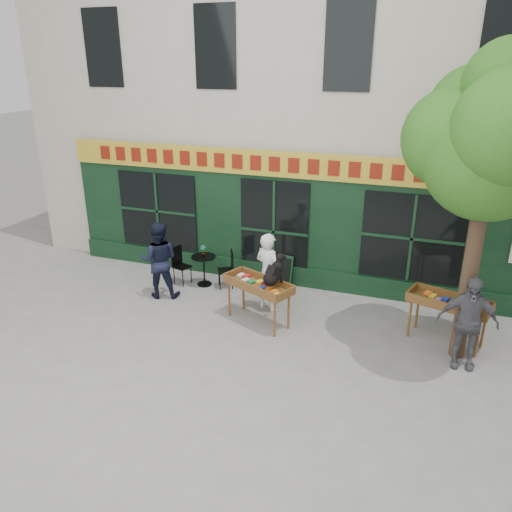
# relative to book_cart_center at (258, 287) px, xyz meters

# --- Properties ---
(ground) EXTENTS (80.00, 80.00, 0.00)m
(ground) POSITION_rel_book_cart_center_xyz_m (-0.32, -0.24, -0.82)
(ground) COLOR slate
(ground) RESTS_ON ground
(building) EXTENTS (14.00, 7.26, 10.00)m
(building) POSITION_rel_book_cart_center_xyz_m (-0.32, 5.73, 4.15)
(building) COLOR beige
(building) RESTS_ON ground
(street_tree) EXTENTS (3.05, 2.90, 5.60)m
(street_tree) POSITION_rel_book_cart_center_xyz_m (4.02, 0.12, 3.29)
(street_tree) COLOR #382619
(street_tree) RESTS_ON ground
(book_cart_center) EXTENTS (1.62, 1.16, 0.99)m
(book_cart_center) POSITION_rel_book_cart_center_xyz_m (0.00, 0.00, 0.00)
(book_cart_center) COLOR brown
(book_cart_center) RESTS_ON ground
(dog) EXTENTS (0.55, 0.69, 0.60)m
(dog) POSITION_rel_book_cart_center_xyz_m (0.35, -0.05, 0.47)
(dog) COLOR black
(dog) RESTS_ON book_cart_center
(woman) EXTENTS (0.77, 0.65, 1.79)m
(woman) POSITION_rel_book_cart_center_xyz_m (0.00, 0.65, 0.07)
(woman) COLOR white
(woman) RESTS_ON ground
(book_cart_right) EXTENTS (1.62, 1.03, 0.99)m
(book_cart_right) POSITION_rel_book_cart_center_xyz_m (3.74, 0.48, 0.00)
(book_cart_right) COLOR brown
(book_cart_right) RESTS_ON ground
(man_right) EXTENTS (1.06, 0.49, 1.78)m
(man_right) POSITION_rel_book_cart_center_xyz_m (4.04, -0.27, 0.07)
(man_right) COLOR #515155
(man_right) RESTS_ON ground
(bistro_table) EXTENTS (0.60, 0.60, 0.76)m
(bistro_table) POSITION_rel_book_cart_center_xyz_m (-1.89, 1.34, -0.28)
(bistro_table) COLOR black
(bistro_table) RESTS_ON ground
(bistro_chair_left) EXTENTS (0.45, 0.45, 0.95)m
(bistro_chair_left) POSITION_rel_book_cart_center_xyz_m (-2.53, 1.26, -0.26)
(bistro_chair_left) COLOR black
(bistro_chair_left) RESTS_ON ground
(bistro_chair_right) EXTENTS (0.49, 0.49, 0.95)m
(bistro_chair_right) POSITION_rel_book_cart_center_xyz_m (-1.26, 1.43, -0.26)
(bistro_chair_right) COLOR black
(bistro_chair_right) RESTS_ON ground
(potted_plant) EXTENTS (0.15, 0.11, 0.29)m
(potted_plant) POSITION_rel_book_cart_center_xyz_m (-1.89, 1.34, 0.09)
(potted_plant) COLOR gray
(potted_plant) RESTS_ON bistro_table
(man_left) EXTENTS (1.06, 0.94, 1.82)m
(man_left) POSITION_rel_book_cart_center_xyz_m (-2.59, 0.44, 0.09)
(man_left) COLOR black
(man_left) RESTS_ON ground
(chalkboard) EXTENTS (0.59, 0.30, 0.79)m
(chalkboard) POSITION_rel_book_cart_center_xyz_m (-0.08, 1.95, -0.42)
(chalkboard) COLOR black
(chalkboard) RESTS_ON ground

